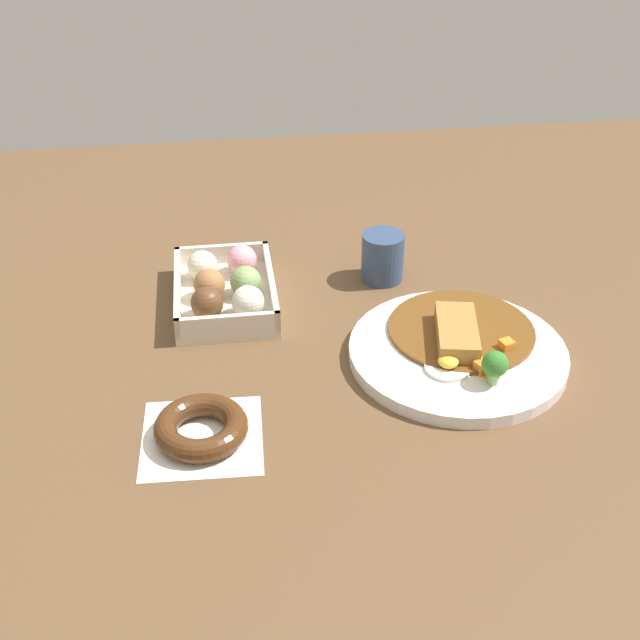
# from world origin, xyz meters

# --- Properties ---
(ground_plane) EXTENTS (1.60, 1.60, 0.00)m
(ground_plane) POSITION_xyz_m (0.00, 0.00, 0.00)
(ground_plane) COLOR brown
(curry_plate) EXTENTS (0.29, 0.29, 0.06)m
(curry_plate) POSITION_xyz_m (-0.03, -0.13, 0.01)
(curry_plate) COLOR white
(curry_plate) RESTS_ON ground_plane
(donut_box) EXTENTS (0.21, 0.14, 0.06)m
(donut_box) POSITION_xyz_m (0.15, 0.18, 0.02)
(donut_box) COLOR beige
(donut_box) RESTS_ON ground_plane
(chocolate_ring_donut) EXTENTS (0.15, 0.15, 0.03)m
(chocolate_ring_donut) POSITION_xyz_m (-0.15, 0.22, 0.01)
(chocolate_ring_donut) COLOR white
(chocolate_ring_donut) RESTS_ON ground_plane
(coffee_mug) EXTENTS (0.06, 0.06, 0.08)m
(coffee_mug) POSITION_xyz_m (0.19, -0.07, 0.04)
(coffee_mug) COLOR #33476B
(coffee_mug) RESTS_ON ground_plane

